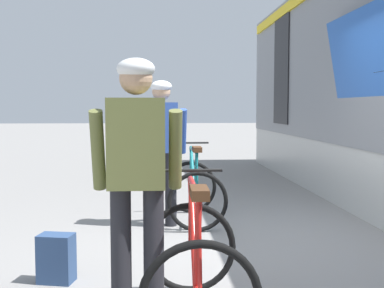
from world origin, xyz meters
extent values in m
plane|color=gray|center=(0.00, 0.00, 0.00)|extent=(80.00, 80.00, 0.00)
cube|color=black|center=(1.57, 4.98, 2.25)|extent=(0.03, 1.10, 2.29)
cylinder|color=#232328|center=(-1.28, -1.66, 0.45)|extent=(0.14, 0.14, 0.90)
cylinder|color=#232328|center=(-1.06, -1.66, 0.45)|extent=(0.14, 0.14, 0.90)
cube|color=olive|center=(-1.17, -1.66, 1.20)|extent=(0.38, 0.24, 0.60)
cylinder|color=olive|center=(-1.43, -1.62, 1.15)|extent=(0.09, 0.26, 0.56)
cylinder|color=olive|center=(-0.91, -1.62, 1.15)|extent=(0.09, 0.26, 0.56)
sphere|color=tan|center=(-1.17, -1.66, 1.63)|extent=(0.22, 0.22, 0.22)
ellipsoid|color=white|center=(-1.17, -1.66, 1.69)|extent=(0.26, 0.28, 0.14)
cylinder|color=#232328|center=(-1.09, 0.87, 0.45)|extent=(0.14, 0.14, 0.90)
cylinder|color=#232328|center=(-0.87, 0.88, 0.45)|extent=(0.14, 0.14, 0.90)
cube|color=#2D4C9E|center=(-0.98, 0.87, 1.20)|extent=(0.39, 0.25, 0.60)
cylinder|color=#2D4C9E|center=(-1.24, 0.90, 1.15)|extent=(0.10, 0.26, 0.56)
cylinder|color=#2D4C9E|center=(-0.72, 0.92, 1.15)|extent=(0.10, 0.26, 0.56)
sphere|color=tan|center=(-0.98, 0.87, 1.63)|extent=(0.22, 0.22, 0.22)
ellipsoid|color=white|center=(-0.98, 0.87, 1.69)|extent=(0.26, 0.28, 0.14)
torus|color=black|center=(-0.78, -1.24, 0.36)|extent=(0.71, 0.06, 0.71)
cylinder|color=red|center=(-0.79, -1.60, 0.60)|extent=(0.05, 0.64, 0.63)
cylinder|color=red|center=(-0.79, -1.71, 0.91)|extent=(0.05, 0.85, 0.04)
cylinder|color=red|center=(-0.79, -2.02, 0.60)|extent=(0.04, 0.27, 0.62)
cylinder|color=red|center=(-0.80, -2.20, 0.63)|extent=(0.03, 0.14, 0.56)
cylinder|color=red|center=(-0.78, -1.26, 0.63)|extent=(0.03, 0.08, 0.55)
cylinder|color=black|center=(-0.78, -1.29, 0.97)|extent=(0.48, 0.03, 0.02)
cube|color=#4C2D19|center=(-0.80, -2.17, 0.96)|extent=(0.10, 0.24, 0.06)
torus|color=black|center=(-0.58, 1.57, 0.36)|extent=(0.71, 0.06, 0.71)
torus|color=black|center=(-0.57, 0.55, 0.36)|extent=(0.71, 0.06, 0.71)
cylinder|color=#197A7F|center=(-0.57, 1.21, 0.60)|extent=(0.05, 0.64, 0.63)
cylinder|color=#197A7F|center=(-0.57, 1.10, 0.91)|extent=(0.05, 0.85, 0.04)
cylinder|color=#197A7F|center=(-0.57, 0.79, 0.60)|extent=(0.04, 0.27, 0.62)
cylinder|color=#197A7F|center=(-0.57, 0.73, 0.33)|extent=(0.03, 0.36, 0.08)
cylinder|color=#197A7F|center=(-0.57, 0.61, 0.63)|extent=(0.03, 0.14, 0.56)
cylinder|color=#197A7F|center=(-0.58, 1.55, 0.63)|extent=(0.03, 0.08, 0.55)
cylinder|color=black|center=(-0.57, 1.52, 0.97)|extent=(0.48, 0.03, 0.02)
cube|color=#4C2D19|center=(-0.57, 0.64, 0.96)|extent=(0.10, 0.24, 0.06)
cube|color=navy|center=(-1.86, -0.93, 0.20)|extent=(0.31, 0.24, 0.40)
camera|label=1|loc=(-1.04, -4.80, 1.43)|focal=44.15mm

